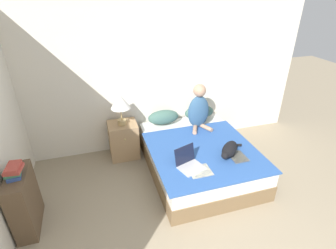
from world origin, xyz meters
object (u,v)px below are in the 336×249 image
bed (198,157)px  person_sitting (199,109)px  bookshelf (24,202)px  laptop_open (189,163)px  book_stack_top (13,171)px  nightstand (124,140)px  pillow_near (163,117)px  table_lamp (120,103)px  pillow_far (199,112)px  cat_tabby (229,150)px

bed → person_sitting: 0.82m
bookshelf → laptop_open: bearing=-1.5°
bookshelf → book_stack_top: bearing=59.8°
laptop_open → nightstand: laptop_open is taller
bed → pillow_near: 0.97m
table_lamp → book_stack_top: 1.81m
pillow_far → book_stack_top: book_stack_top is taller
nightstand → cat_tabby: bearing=-40.2°
pillow_near → table_lamp: bearing=-174.1°
pillow_near → nightstand: bearing=-175.6°
pillow_far → table_lamp: size_ratio=1.03×
pillow_near → laptop_open: laptop_open is taller
cat_tabby → table_lamp: (-1.38, 1.15, 0.43)m
bed → nightstand: size_ratio=3.09×
bed → bookshelf: size_ratio=2.46×
pillow_near → bed: bearing=-67.4°
laptop_open → nightstand: bearing=101.3°
bed → laptop_open: 0.67m
pillow_near → book_stack_top: bearing=-149.4°
laptop_open → pillow_near: bearing=70.6°
book_stack_top → cat_tabby: bearing=0.5°
bed → cat_tabby: size_ratio=3.84×
laptop_open → cat_tabby: bearing=-11.8°
nightstand → bookshelf: (-1.37, -1.20, 0.08)m
pillow_far → nightstand: (-1.43, -0.06, -0.31)m
person_sitting → laptop_open: 1.19m
laptop_open → nightstand: size_ratio=0.64×
bed → pillow_far: bearing=67.4°
person_sitting → nightstand: bearing=169.6°
pillow_near → bookshelf: bearing=-149.3°
bed → person_sitting: person_sitting is taller
pillow_near → table_lamp: table_lamp is taller
pillow_near → nightstand: 0.80m
pillow_near → bookshelf: size_ratio=0.69×
person_sitting → cat_tabby: bearing=-83.7°
bed → nightstand: (-1.08, 0.77, 0.07)m
pillow_near → laptop_open: bearing=-90.5°
pillow_far → laptop_open: laptop_open is taller
bed → nightstand: nightstand is taller
bed → bookshelf: (-2.45, -0.43, 0.15)m
bed → bookshelf: 2.50m
person_sitting → bookshelf: person_sitting is taller
pillow_near → bookshelf: bookshelf is taller
bed → cat_tabby: bearing=-53.0°
pillow_near → person_sitting: size_ratio=0.71×
cat_tabby → nightstand: 1.83m
pillow_far → person_sitting: person_sitting is taller
pillow_far → bookshelf: bookshelf is taller
bed → table_lamp: size_ratio=3.67×
nightstand → bookshelf: size_ratio=0.80×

